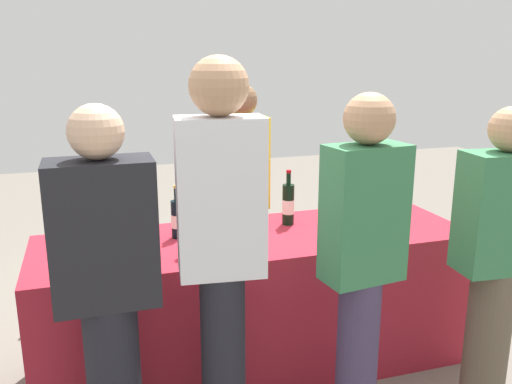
% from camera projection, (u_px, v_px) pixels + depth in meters
% --- Properties ---
extents(ground_plane, '(12.00, 12.00, 0.00)m').
position_uv_depth(ground_plane, '(256.00, 362.00, 3.19)').
color(ground_plane, slate).
extents(tasting_table, '(2.39, 0.75, 0.79)m').
position_uv_depth(tasting_table, '(256.00, 301.00, 3.09)').
color(tasting_table, maroon).
rests_on(tasting_table, ground_plane).
extents(wine_bottle_0, '(0.07, 0.07, 0.31)m').
position_uv_depth(wine_bottle_0, '(97.00, 228.00, 2.79)').
color(wine_bottle_0, black).
rests_on(wine_bottle_0, tasting_table).
extents(wine_bottle_1, '(0.07, 0.07, 0.29)m').
position_uv_depth(wine_bottle_1, '(177.00, 219.00, 2.93)').
color(wine_bottle_1, black).
rests_on(wine_bottle_1, tasting_table).
extents(wine_bottle_2, '(0.07, 0.07, 0.33)m').
position_uv_depth(wine_bottle_2, '(288.00, 204.00, 3.16)').
color(wine_bottle_2, black).
rests_on(wine_bottle_2, tasting_table).
extents(wine_bottle_3, '(0.07, 0.07, 0.32)m').
position_uv_depth(wine_bottle_3, '(389.00, 200.00, 3.28)').
color(wine_bottle_3, black).
rests_on(wine_bottle_3, tasting_table).
extents(wine_glass_0, '(0.07, 0.07, 0.13)m').
position_uv_depth(wine_glass_0, '(186.00, 239.00, 2.66)').
color(wine_glass_0, silver).
rests_on(wine_glass_0, tasting_table).
extents(wine_glass_1, '(0.07, 0.07, 0.13)m').
position_uv_depth(wine_glass_1, '(217.00, 230.00, 2.79)').
color(wine_glass_1, silver).
rests_on(wine_glass_1, tasting_table).
extents(wine_glass_2, '(0.07, 0.07, 0.14)m').
position_uv_depth(wine_glass_2, '(236.00, 234.00, 2.73)').
color(wine_glass_2, silver).
rests_on(wine_glass_2, tasting_table).
extents(ice_bucket, '(0.24, 0.24, 0.20)m').
position_uv_depth(ice_bucket, '(367.00, 209.00, 3.15)').
color(ice_bucket, silver).
rests_on(ice_bucket, tasting_table).
extents(server_pouring, '(0.35, 0.21, 1.59)m').
position_uv_depth(server_pouring, '(241.00, 193.00, 3.53)').
color(server_pouring, brown).
rests_on(server_pouring, ground_plane).
extents(guest_0, '(0.41, 0.23, 1.59)m').
position_uv_depth(guest_0, '(107.00, 287.00, 2.18)').
color(guest_0, black).
rests_on(guest_0, ground_plane).
extents(guest_1, '(0.37, 0.24, 1.76)m').
position_uv_depth(guest_1, '(222.00, 247.00, 2.24)').
color(guest_1, black).
rests_on(guest_1, ground_plane).
extents(guest_2, '(0.37, 0.23, 1.62)m').
position_uv_depth(guest_2, '(362.00, 259.00, 2.37)').
color(guest_2, '#3F3351').
rests_on(guest_2, ground_plane).
extents(guest_3, '(0.41, 0.25, 1.54)m').
position_uv_depth(guest_3, '(497.00, 256.00, 2.57)').
color(guest_3, brown).
rests_on(guest_3, ground_plane).
extents(menu_board, '(0.53, 0.05, 0.71)m').
position_uv_depth(menu_board, '(94.00, 262.00, 3.76)').
color(menu_board, white).
rests_on(menu_board, ground_plane).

